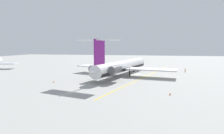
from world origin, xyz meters
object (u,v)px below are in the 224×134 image
main_jetliner (121,66)px  ground_crew_near_nose (185,70)px  ground_crew_near_tail (111,65)px  safety_cone_wingtip (170,94)px  safety_cone_nose (54,82)px

main_jetliner → ground_crew_near_nose: size_ratio=26.13×
ground_crew_near_tail → safety_cone_wingtip: ground_crew_near_tail is taller
ground_crew_near_tail → ground_crew_near_nose: bearing=167.3°
ground_crew_near_nose → main_jetliner: bearing=85.6°
safety_cone_wingtip → ground_crew_near_nose: bearing=-12.8°
ground_crew_near_tail → safety_cone_nose: bearing=85.0°
ground_crew_near_tail → safety_cone_nose: 44.10m
main_jetliner → ground_crew_near_tail: size_ratio=24.23×
main_jetliner → safety_cone_wingtip: 29.83m
main_jetliner → safety_cone_nose: 24.85m
safety_cone_nose → safety_cone_wingtip: same height
ground_crew_near_nose → safety_cone_wingtip: 41.27m
safety_cone_nose → main_jetliner: bearing=-45.1°
main_jetliner → ground_crew_near_nose: main_jetliner is taller
ground_crew_near_tail → safety_cone_nose: size_ratio=3.26×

